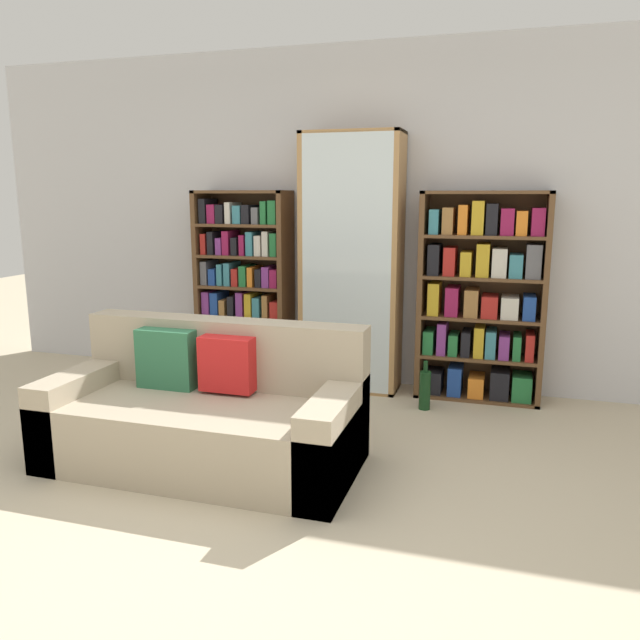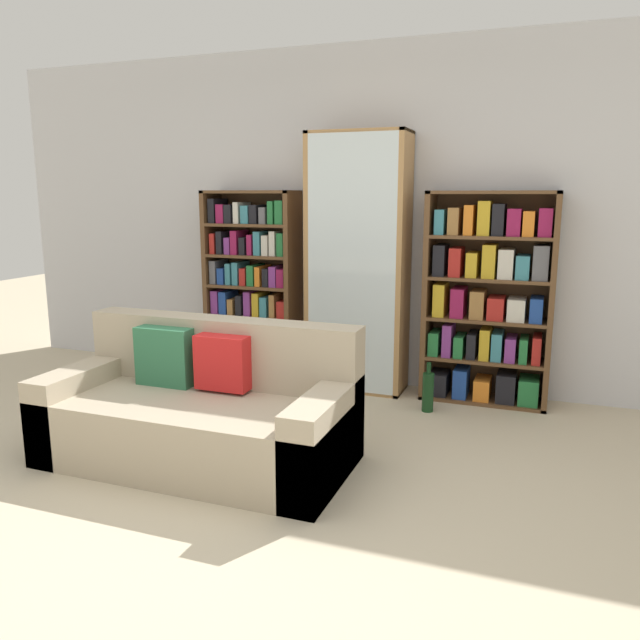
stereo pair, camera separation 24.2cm
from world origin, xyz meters
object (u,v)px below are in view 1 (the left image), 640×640
(couch, at_px, (206,416))
(bookshelf_left, at_px, (244,287))
(bookshelf_right, at_px, (482,299))
(display_cabinet, at_px, (352,265))
(wine_bottle, at_px, (425,389))

(couch, height_order, bookshelf_left, bookshelf_left)
(bookshelf_right, bearing_deg, display_cabinet, -179.10)
(display_cabinet, bearing_deg, couch, -105.21)
(couch, distance_m, display_cabinet, 1.86)
(bookshelf_right, relative_size, wine_bottle, 4.32)
(display_cabinet, distance_m, wine_bottle, 1.14)
(couch, relative_size, bookshelf_left, 1.13)
(bookshelf_left, xyz_separation_m, wine_bottle, (1.59, -0.39, -0.63))
(bookshelf_right, height_order, wine_bottle, bookshelf_right)
(couch, xyz_separation_m, display_cabinet, (0.45, 1.66, 0.72))
(couch, distance_m, bookshelf_left, 1.81)
(display_cabinet, relative_size, bookshelf_right, 1.28)
(bookshelf_right, xyz_separation_m, wine_bottle, (-0.35, -0.39, -0.62))
(bookshelf_right, bearing_deg, couch, -130.99)
(bookshelf_left, distance_m, bookshelf_right, 1.94)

